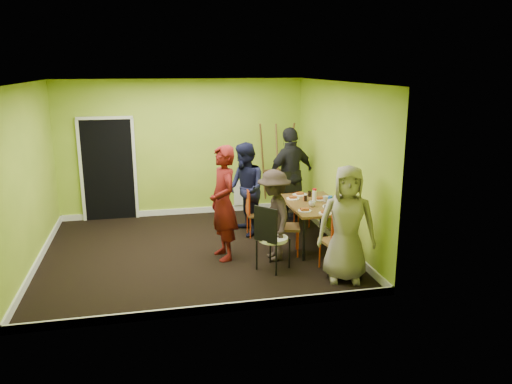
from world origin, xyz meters
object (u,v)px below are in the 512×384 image
person_front_end (347,224)px  person_back_end (291,175)px  chair_bentwood (271,235)px  orange_bottle (305,198)px  easel (276,168)px  thermos (314,196)px  chair_front_end (339,237)px  chair_back_end (292,187)px  blue_bottle (330,202)px  person_left_far (245,189)px  dining_table (314,206)px  person_left_near (274,215)px  person_standing (223,203)px  chair_left_far (253,210)px  chair_left_near (282,222)px

person_front_end → person_back_end: bearing=107.1°
chair_bentwood → orange_bottle: size_ratio=12.90×
easel → thermos: easel is taller
chair_front_end → orange_bottle: bearing=84.5°
chair_back_end → blue_bottle: bearing=79.5°
person_back_end → person_front_end: bearing=67.5°
blue_bottle → person_left_far: size_ratio=0.12×
thermos → person_left_far: person_left_far is taller
thermos → person_front_end: (-0.05, -1.57, -0.00)m
dining_table → person_left_far: size_ratio=0.88×
person_left_near → person_front_end: (0.82, -0.99, 0.11)m
dining_table → person_left_far: person_left_far is taller
chair_bentwood → blue_bottle: (1.17, 0.62, 0.28)m
easel → person_left_near: easel is taller
person_standing → person_left_near: 0.83m
thermos → person_back_end: person_back_end is taller
easel → person_standing: 2.83m
person_left_far → person_left_near: 1.33m
dining_table → chair_left_far: 1.17m
chair_left_far → chair_bentwood: (-0.08, -1.64, 0.08)m
orange_bottle → person_standing: 1.62m
chair_back_end → dining_table: bearing=73.8°
chair_front_end → person_left_near: 1.11m
chair_left_far → chair_bentwood: bearing=-1.3°
chair_front_end → person_left_far: size_ratio=0.58×
dining_table → person_front_end: 1.50m
person_back_end → thermos: bearing=69.8°
chair_front_end → thermos: chair_front_end is taller
thermos → person_left_near: 1.05m
thermos → blue_bottle: (0.14, -0.40, -0.00)m
chair_front_end → person_front_end: person_front_end is taller
blue_bottle → person_front_end: person_front_end is taller
dining_table → blue_bottle: (0.17, -0.33, 0.16)m
person_front_end → person_left_far: bearing=131.2°
chair_left_far → easel: easel is taller
thermos → chair_left_near: bearing=-151.1°
chair_left_far → orange_bottle: (0.84, -0.44, 0.30)m
chair_left_far → chair_front_end: bearing=26.8°
person_back_end → person_standing: bearing=23.3°
chair_bentwood → chair_front_end: bearing=33.3°
thermos → orange_bottle: (-0.12, 0.17, -0.07)m
chair_bentwood → person_left_far: size_ratio=0.60×
person_left_far → chair_bentwood: bearing=-7.0°
chair_front_end → blue_bottle: chair_front_end is taller
person_front_end → blue_bottle: bearing=97.8°
dining_table → thermos: size_ratio=7.07×
chair_left_far → person_standing: size_ratio=0.47×
person_standing → blue_bottle: bearing=77.2°
thermos → person_front_end: 1.57m
person_back_end → chair_front_end: bearing=67.5°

